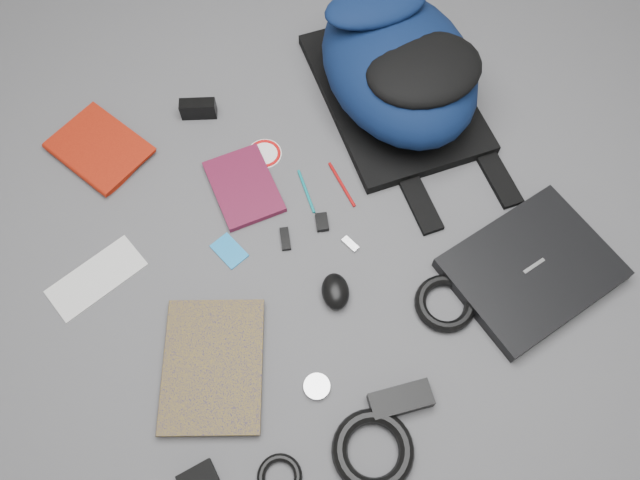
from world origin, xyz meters
name	(u,v)px	position (x,y,z in m)	size (l,w,h in m)	color
ground	(320,244)	(0.00, 0.00, 0.00)	(4.00, 4.00, 0.00)	#4F4F51
backpack	(399,65)	(0.36, 0.30, 0.11)	(0.38, 0.55, 0.23)	black
laptop	(532,269)	(0.39, -0.27, 0.02)	(0.35, 0.27, 0.03)	black
textbook_red	(73,172)	(-0.45, 0.43, 0.01)	(0.17, 0.23, 0.03)	maroon
comic_book	(163,366)	(-0.42, -0.11, 0.01)	(0.21, 0.29, 0.02)	#9C7D0B
envelope	(96,278)	(-0.49, 0.15, 0.00)	(0.21, 0.10, 0.00)	silver
dvd_case	(244,187)	(-0.10, 0.21, 0.01)	(0.14, 0.20, 0.02)	#480D22
compact_camera	(198,109)	(-0.11, 0.46, 0.02)	(0.09, 0.03, 0.05)	black
sticker_disc	(264,154)	(-0.01, 0.28, 0.00)	(0.09, 0.09, 0.00)	white
pen_teal	(306,191)	(0.03, 0.14, 0.00)	(0.01, 0.01, 0.12)	#0E7C81
pen_red	(342,184)	(0.12, 0.12, 0.00)	(0.01, 0.01, 0.13)	#A60C0D
id_badge	(229,251)	(-0.19, 0.08, 0.00)	(0.05, 0.08, 0.00)	#1A7FC7
usb_black	(285,239)	(-0.07, 0.04, 0.01)	(0.02, 0.06, 0.01)	black
usb_silver	(350,244)	(0.06, -0.03, 0.00)	(0.02, 0.04, 0.01)	silver
key_fob	(322,222)	(0.03, 0.05, 0.01)	(0.03, 0.04, 0.01)	black
mouse	(335,291)	(-0.03, -0.13, 0.02)	(0.06, 0.08, 0.04)	black
headphone_left	(217,326)	(-0.29, -0.08, 0.01)	(0.05, 0.05, 0.01)	#B3B2B5
headphone_right	(317,387)	(-0.15, -0.29, 0.01)	(0.06, 0.06, 0.01)	silver
cable_coil	(445,303)	(0.18, -0.26, 0.01)	(0.13, 0.13, 0.03)	black
power_brick	(401,400)	(-0.01, -0.39, 0.02)	(0.13, 0.05, 0.03)	black
power_cord_coil	(373,450)	(-0.11, -0.46, 0.02)	(0.16, 0.16, 0.03)	black
earbud_coil	(280,477)	(-0.29, -0.42, 0.01)	(0.09, 0.09, 0.02)	black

